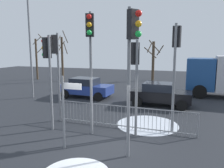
% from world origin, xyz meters
% --- Properties ---
extents(ground_plane, '(60.00, 60.00, 0.00)m').
position_xyz_m(ground_plane, '(0.00, 0.00, 0.00)').
color(ground_plane, '#26282D').
extents(traffic_light_mid_left, '(0.50, 0.44, 4.96)m').
position_xyz_m(traffic_light_mid_left, '(1.09, -0.40, 3.63)').
color(traffic_light_mid_left, slate).
rests_on(traffic_light_mid_left, ground).
extents(traffic_light_foreground_right, '(0.37, 0.55, 5.13)m').
position_xyz_m(traffic_light_foreground_right, '(-0.99, 1.08, 3.74)').
color(traffic_light_foreground_right, slate).
rests_on(traffic_light_foreground_right, ground).
extents(traffic_light_foreground_left, '(0.47, 0.46, 4.02)m').
position_xyz_m(traffic_light_foreground_left, '(0.72, 1.69, 2.95)').
color(traffic_light_foreground_left, slate).
rests_on(traffic_light_foreground_left, ground).
extents(traffic_light_rear_left, '(0.36, 0.56, 4.71)m').
position_xyz_m(traffic_light_rear_left, '(2.28, 2.70, 3.45)').
color(traffic_light_rear_left, slate).
rests_on(traffic_light_rear_left, ground).
extents(traffic_light_mid_right, '(0.46, 0.48, 4.41)m').
position_xyz_m(traffic_light_mid_right, '(-3.39, 2.25, 3.24)').
color(traffic_light_mid_right, slate).
rests_on(traffic_light_mid_right, ground).
extents(traffic_light_rear_right, '(0.54, 0.38, 4.25)m').
position_xyz_m(traffic_light_rear_right, '(-3.09, 1.18, 3.11)').
color(traffic_light_rear_right, slate).
rests_on(traffic_light_rear_right, ground).
extents(direction_sign_post, '(0.79, 0.09, 2.72)m').
position_xyz_m(direction_sign_post, '(-1.34, -0.46, 1.53)').
color(direction_sign_post, slate).
rests_on(direction_sign_post, ground).
extents(pedestrian_guard_railing, '(6.70, 0.25, 1.07)m').
position_xyz_m(pedestrian_guard_railing, '(-0.00, 2.26, 0.55)').
color(pedestrian_guard_railing, slate).
rests_on(pedestrian_guard_railing, ground).
extents(car_black_far, '(3.84, 2.00, 1.47)m').
position_xyz_m(car_black_far, '(1.20, 7.13, 0.77)').
color(car_black_far, black).
rests_on(car_black_far, ground).
extents(car_blue_trailing, '(3.88, 2.08, 1.47)m').
position_xyz_m(car_blue_trailing, '(-4.37, 7.81, 0.77)').
color(car_blue_trailing, navy).
rests_on(car_blue_trailing, ground).
extents(street_lamp, '(0.36, 0.36, 8.24)m').
position_xyz_m(street_lamp, '(-8.12, 6.45, 4.91)').
color(street_lamp, slate).
rests_on(street_lamp, ground).
extents(bare_tree_left, '(2.17, 2.18, 4.55)m').
position_xyz_m(bare_tree_left, '(-0.94, 18.38, 2.41)').
color(bare_tree_left, '#473828').
rests_on(bare_tree_left, ground).
extents(bare_tree_centre, '(1.68, 1.74, 5.23)m').
position_xyz_m(bare_tree_centre, '(-13.95, 14.95, 2.58)').
color(bare_tree_centre, '#473828').
rests_on(bare_tree_centre, ground).
extents(bare_tree_right, '(1.31, 1.50, 5.51)m').
position_xyz_m(bare_tree_right, '(-10.41, 14.63, 2.69)').
color(bare_tree_right, '#473828').
rests_on(bare_tree_right, ground).
extents(snow_patch_island, '(2.97, 2.97, 0.01)m').
position_xyz_m(snow_patch_island, '(1.07, 3.11, 0.01)').
color(snow_patch_island, silver).
rests_on(snow_patch_island, ground).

